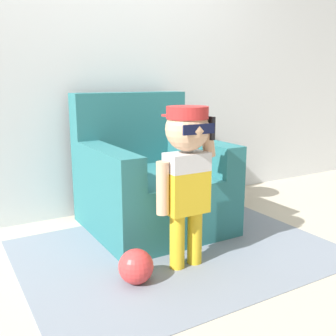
{
  "coord_description": "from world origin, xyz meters",
  "views": [
    {
      "loc": [
        -1.25,
        -2.41,
        1.07
      ],
      "look_at": [
        -0.0,
        -0.3,
        0.52
      ],
      "focal_mm": 42.0,
      "sensor_mm": 36.0,
      "label": 1
    }
  ],
  "objects_px": {
    "toy_ball": "(136,266)",
    "side_table": "(224,172)",
    "person_child": "(187,162)",
    "armchair": "(150,182)"
  },
  "relations": [
    {
      "from": "toy_ball",
      "to": "side_table",
      "type": "bearing_deg",
      "value": 34.29
    },
    {
      "from": "person_child",
      "to": "side_table",
      "type": "height_order",
      "value": "person_child"
    },
    {
      "from": "toy_ball",
      "to": "person_child",
      "type": "bearing_deg",
      "value": 5.97
    },
    {
      "from": "person_child",
      "to": "toy_ball",
      "type": "height_order",
      "value": "person_child"
    },
    {
      "from": "armchair",
      "to": "side_table",
      "type": "xyz_separation_m",
      "value": [
        0.8,
        0.14,
        -0.04
      ]
    },
    {
      "from": "person_child",
      "to": "side_table",
      "type": "relative_size",
      "value": 1.97
    },
    {
      "from": "armchair",
      "to": "side_table",
      "type": "bearing_deg",
      "value": 9.68
    },
    {
      "from": "side_table",
      "to": "toy_ball",
      "type": "xyz_separation_m",
      "value": [
        -1.28,
        -0.87,
        -0.19
      ]
    },
    {
      "from": "side_table",
      "to": "toy_ball",
      "type": "bearing_deg",
      "value": -145.71
    },
    {
      "from": "person_child",
      "to": "armchair",
      "type": "bearing_deg",
      "value": 79.14
    }
  ]
}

